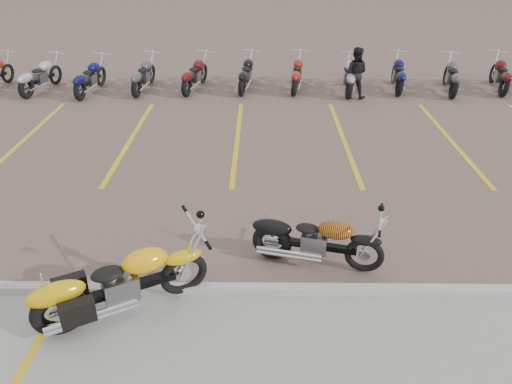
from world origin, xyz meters
TOP-DOWN VIEW (x-y plane):
  - ground at (0.00, 0.00)m, footprint 100.00×100.00m
  - curb at (0.00, -2.00)m, footprint 60.00×0.18m
  - parking_stripes at (0.00, 4.00)m, footprint 38.00×5.50m
  - yellow_cruiser at (-1.33, -2.45)m, footprint 2.22×1.29m
  - flame_cruiser at (1.44, -1.28)m, footprint 2.06×0.64m
  - person_b at (3.51, 7.49)m, footprint 0.92×0.83m
  - bg_bike_row at (0.08, 8.07)m, footprint 20.77×2.08m

SIDE VIEW (x-z plane):
  - ground at x=0.00m, z-range 0.00..0.00m
  - parking_stripes at x=0.00m, z-range 0.00..0.01m
  - curb at x=0.00m, z-range 0.00..0.12m
  - flame_cruiser at x=1.44m, z-range 0.00..0.86m
  - yellow_cruiser at x=-1.33m, z-range 0.00..1.00m
  - bg_bike_row at x=0.08m, z-range 0.00..1.10m
  - person_b at x=3.51m, z-range 0.00..1.56m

